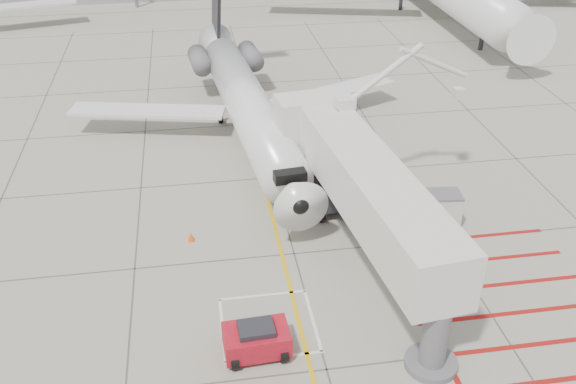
{
  "coord_description": "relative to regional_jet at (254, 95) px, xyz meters",
  "views": [
    {
      "loc": [
        -4.47,
        -22.14,
        19.49
      ],
      "look_at": [
        0.0,
        6.0,
        2.5
      ],
      "focal_mm": 40.0,
      "sensor_mm": 36.0,
      "label": 1
    }
  ],
  "objects": [
    {
      "name": "jet_bridge",
      "position": [
        4.15,
        -13.65,
        -0.31
      ],
      "size": [
        10.89,
        19.51,
        7.45
      ],
      "primitive_type": null,
      "rotation": [
        0.0,
        0.0,
        0.11
      ],
      "color": "silver",
      "rests_on": "ground_plane"
    },
    {
      "name": "cone_nose",
      "position": [
        -4.52,
        -9.52,
        -3.79
      ],
      "size": [
        0.36,
        0.36,
        0.5
      ],
      "primitive_type": "cone",
      "color": "#F8520D",
      "rests_on": "ground_plane"
    },
    {
      "name": "baggage_cart",
      "position": [
        4.09,
        -7.49,
        -3.36
      ],
      "size": [
        2.33,
        1.65,
        1.37
      ],
      "primitive_type": null,
      "rotation": [
        0.0,
        0.0,
        0.14
      ],
      "color": "#4E4F53",
      "rests_on": "ground_plane"
    },
    {
      "name": "ground_power_unit",
      "position": [
        8.74,
        -9.97,
        -3.1
      ],
      "size": [
        2.51,
        1.62,
        1.89
      ],
      "primitive_type": null,
      "rotation": [
        0.0,
        0.0,
        -0.1
      ],
      "color": "silver",
      "rests_on": "ground_plane"
    },
    {
      "name": "regional_jet",
      "position": [
        0.0,
        0.0,
        0.0
      ],
      "size": [
        27.3,
        33.04,
        8.08
      ],
      "primitive_type": null,
      "rotation": [
        0.0,
        0.0,
        0.1
      ],
      "color": "silver",
      "rests_on": "ground_plane"
    },
    {
      "name": "ground_plane",
      "position": [
        0.64,
        -15.53,
        -4.04
      ],
      "size": [
        260.0,
        260.0,
        0.0
      ],
      "primitive_type": "plane",
      "color": "#9B9785",
      "rests_on": "ground"
    },
    {
      "name": "cone_side",
      "position": [
        1.66,
        -8.86,
        -3.78
      ],
      "size": [
        0.38,
        0.38,
        0.53
      ],
      "primitive_type": "cone",
      "color": "#E33D0B",
      "rests_on": "ground_plane"
    },
    {
      "name": "pushback_tug",
      "position": [
        -2.05,
        -18.17,
        -3.25
      ],
      "size": [
        2.78,
        1.82,
        1.57
      ],
      "primitive_type": null,
      "rotation": [
        0.0,
        0.0,
        0.05
      ],
      "color": "#AE1020",
      "rests_on": "ground_plane"
    }
  ]
}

